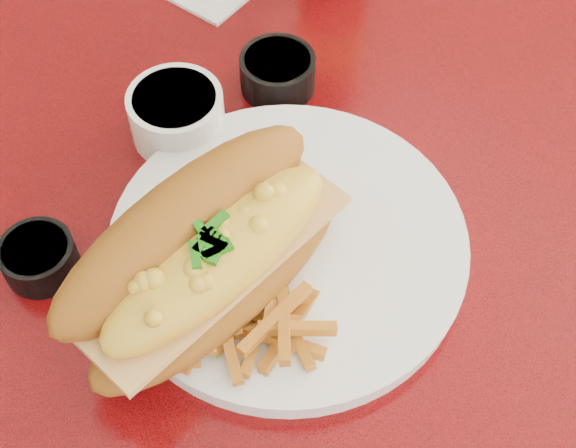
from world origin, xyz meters
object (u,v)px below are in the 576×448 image
dinner_plate (288,245)px  diner_table (295,308)px  sauce_cup_left (39,257)px  sauce_cup_right (278,71)px  gravy_ramekin (177,114)px  booth_bench_far (67,53)px  mac_hoagie (207,253)px  fork (362,202)px

dinner_plate → diner_table: bearing=50.3°
sauce_cup_left → sauce_cup_right: sauce_cup_right is taller
diner_table → gravy_ramekin: bearing=109.9°
diner_table → dinner_plate: bearing=-129.7°
booth_bench_far → gravy_ramekin: 0.85m
booth_bench_far → sauce_cup_right: size_ratio=15.23×
dinner_plate → mac_hoagie: (-0.07, -0.01, 0.05)m
fork → gravy_ramekin: (-0.09, 0.15, 0.00)m
dinner_plate → mac_hoagie: size_ratio=1.10×
diner_table → sauce_cup_right: (0.06, 0.13, 0.18)m
diner_table → fork: 0.19m
gravy_ramekin → sauce_cup_right: (0.10, 0.01, -0.01)m
booth_bench_far → dinner_plate: size_ratio=4.28×
diner_table → dinner_plate: 0.18m
diner_table → sauce_cup_left: size_ratio=19.00×
diner_table → fork: fork is taller
dinner_plate → booth_bench_far: bearing=88.3°
dinner_plate → sauce_cup_left: 0.19m
dinner_plate → sauce_cup_left: bearing=154.0°
dinner_plate → mac_hoagie: mac_hoagie is taller
dinner_plate → mac_hoagie: bearing=-174.1°
sauce_cup_right → diner_table: bearing=-113.6°
booth_bench_far → sauce_cup_right: (0.06, -0.68, 0.50)m
mac_hoagie → dinner_plate: bearing=-10.7°
dinner_plate → sauce_cup_left: sauce_cup_left is taller
fork → sauce_cup_left: bearing=76.6°
fork → mac_hoagie: bearing=99.0°
diner_table → mac_hoagie: 0.25m
diner_table → booth_bench_far: booth_bench_far is taller
mac_hoagie → gravy_ramekin: mac_hoagie is taller
fork → gravy_ramekin: gravy_ramekin is taller
gravy_ramekin → sauce_cup_right: 0.10m
fork → gravy_ramekin: 0.18m
fork → sauce_cup_left: (-0.24, 0.08, -0.00)m
fork → sauce_cup_left: size_ratio=2.11×
sauce_cup_left → diner_table: bearing=-14.9°
mac_hoagie → fork: bearing=-13.1°
booth_bench_far → sauce_cup_left: size_ratio=18.53×
sauce_cup_right → mac_hoagie: bearing=-132.0°
sauce_cup_left → gravy_ramekin: bearing=25.5°
gravy_ramekin → sauce_cup_left: size_ratio=1.50×
dinner_plate → sauce_cup_right: sauce_cup_right is taller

